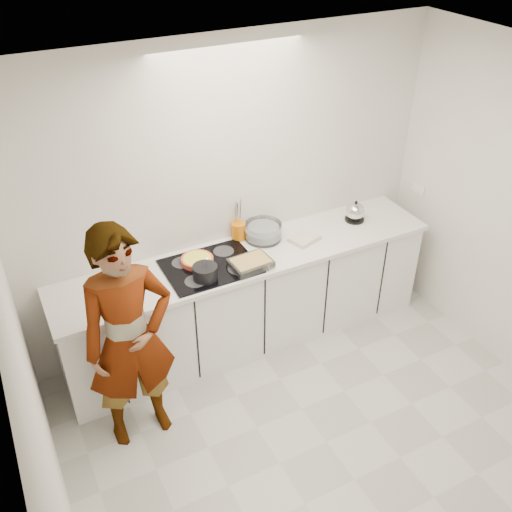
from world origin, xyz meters
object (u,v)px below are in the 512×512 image
baking_dish (251,263)px  kettle (355,212)px  mixing_bowl (263,232)px  tart_dish (197,260)px  hob (210,266)px  utensil_crock (239,231)px  saucepan (205,272)px  cook (130,340)px

baking_dish → kettle: bearing=11.6°
mixing_bowl → tart_dish: bearing=-171.5°
hob → utensil_crock: (0.38, 0.28, 0.07)m
kettle → baking_dish: bearing=-168.4°
saucepan → cook: cook is taller
tart_dish → cook: size_ratio=0.17×
baking_dish → utensil_crock: utensil_crock is taller
hob → kettle: (1.44, 0.08, 0.08)m
utensil_crock → cook: cook is taller
tart_dish → utensil_crock: (0.46, 0.19, 0.04)m
cook → tart_dish: bearing=36.1°
mixing_bowl → utensil_crock: bearing=152.8°
hob → utensil_crock: size_ratio=4.78×
kettle → utensil_crock: kettle is taller
tart_dish → saucepan: 0.23m
saucepan → kettle: 1.55m
hob → saucepan: size_ratio=2.86×
kettle → cook: (-2.25, -0.58, -0.11)m
kettle → utensil_crock: 1.08m
mixing_bowl → kettle: size_ratio=1.97×
cook → utensil_crock: bearing=30.6°
saucepan → cook: 0.81m
hob → mixing_bowl: bearing=17.8°
kettle → mixing_bowl: bearing=173.4°
tart_dish → utensil_crock: size_ratio=2.02×
saucepan → baking_dish: bearing=-3.3°
tart_dish → cook: cook is taller
tart_dish → kettle: 1.52m
tart_dish → baking_dish: bearing=-34.6°
hob → mixing_bowl: mixing_bowl is taller
tart_dish → cook: (-0.74, -0.59, -0.07)m
utensil_crock → baking_dish: bearing=-103.4°
baking_dish → mixing_bowl: 0.45m
cook → saucepan: bearing=24.7°
hob → cook: (-0.81, -0.50, -0.04)m
baking_dish → mixing_bowl: mixing_bowl is taller
saucepan → hob: bearing=54.3°
saucepan → baking_dish: (0.38, -0.02, -0.02)m
saucepan → kettle: bearing=8.1°
hob → kettle: 1.45m
hob → utensil_crock: utensil_crock is taller
saucepan → cook: (-0.71, -0.37, -0.10)m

